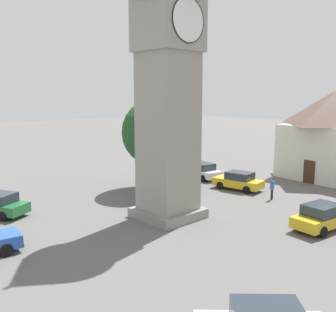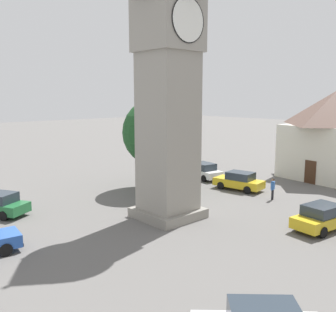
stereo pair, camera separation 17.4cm
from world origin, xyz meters
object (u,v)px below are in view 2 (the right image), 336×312
Objects in this scene: car_white_side at (203,171)px; clock_tower at (168,38)px; car_black_far at (239,181)px; building_terrace_right at (335,134)px; car_blue_kerb at (323,217)px; pedestrian at (273,187)px; tree at (156,132)px.

clock_tower is at bearing -148.58° from car_white_side.
car_black_far is (-1.00, -5.00, 0.00)m from car_white_side.
car_black_far is 11.29m from building_terrace_right.
car_blue_kerb is 6.48m from pedestrian.
pedestrian is 0.22× the size of tree.
car_white_side is (10.28, 6.28, -10.53)m from clock_tower.
clock_tower reaches higher than pedestrian.
tree reaches higher than car_white_side.
car_white_side is 0.56× the size of tree.
clock_tower is at bearing -172.15° from car_black_far.
clock_tower reaches higher than car_white_side.
tree is (-4.29, 8.53, 3.83)m from pedestrian.
car_blue_kerb is 2.55× the size of pedestrian.
clock_tower is 2.52× the size of tree.
car_white_side is at bearing 137.95° from building_terrace_right.
pedestrian is (3.43, 5.49, 0.25)m from car_blue_kerb.
car_blue_kerb is 0.56× the size of tree.
building_terrace_right is (10.87, 0.32, 3.27)m from pedestrian.
car_black_far is at bearing 7.85° from clock_tower.
pedestrian is at bearing -178.32° from building_terrace_right.
car_black_far is at bearing 79.64° from pedestrian.
car_white_side is at bearing 79.12° from pedestrian.
pedestrian is 0.19× the size of building_terrace_right.
car_black_far is at bearing 162.03° from building_terrace_right.
car_black_far is (9.28, 1.28, -10.53)m from clock_tower.
tree is at bearing 54.96° from clock_tower.
building_terrace_right reaches higher than car_white_side.
car_black_far is 8.07m from tree.
building_terrace_right reaches higher than car_blue_kerb.
clock_tower is 16.00m from car_white_side.
tree reaches higher than car_blue_kerb.
tree is at bearing 135.32° from car_black_far.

